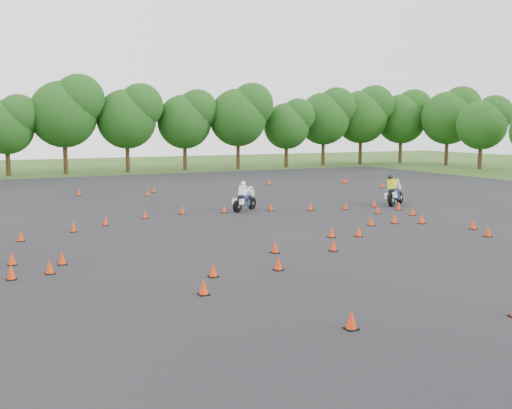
# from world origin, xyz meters

# --- Properties ---
(ground) EXTENTS (140.00, 140.00, 0.00)m
(ground) POSITION_xyz_m (0.00, 0.00, 0.00)
(ground) COLOR #2D5119
(ground) RESTS_ON ground
(asphalt_pad) EXTENTS (62.00, 62.00, 0.00)m
(asphalt_pad) POSITION_xyz_m (0.00, 6.00, 0.01)
(asphalt_pad) COLOR black
(asphalt_pad) RESTS_ON ground
(treeline) EXTENTS (87.46, 32.61, 10.36)m
(treeline) POSITION_xyz_m (2.50, 34.69, 4.68)
(treeline) COLOR #1A4413
(treeline) RESTS_ON ground
(traffic_cones) EXTENTS (36.75, 32.67, 0.45)m
(traffic_cones) POSITION_xyz_m (-0.08, 5.56, 0.23)
(traffic_cones) COLOR red
(traffic_cones) RESTS_ON asphalt_pad
(rider_yellow) EXTENTS (2.42, 1.95, 1.86)m
(rider_yellow) POSITION_xyz_m (11.40, 7.94, 0.94)
(rider_yellow) COLOR yellow
(rider_yellow) RESTS_ON ground
(rider_white) EXTENTS (2.20, 1.76, 1.69)m
(rider_white) POSITION_xyz_m (2.15, 9.91, 0.85)
(rider_white) COLOR white
(rider_white) RESTS_ON ground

